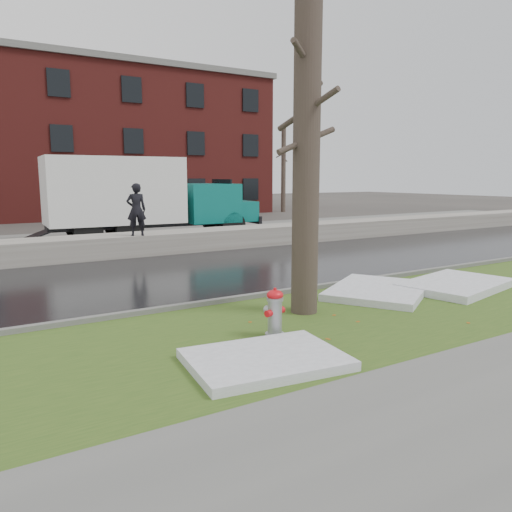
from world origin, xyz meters
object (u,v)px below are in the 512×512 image
fire_hydrant (275,311)px  worker (136,210)px  tree (306,144)px  box_truck (141,197)px

fire_hydrant → worker: bearing=71.1°
tree → fire_hydrant: bearing=-143.8°
fire_hydrant → tree: (1.38, 1.01, 2.85)m
box_truck → worker: box_truck is taller
fire_hydrant → box_truck: (2.52, 14.29, 1.38)m
box_truck → tree: bearing=-92.3°
worker → box_truck: bearing=-99.6°
tree → box_truck: size_ratio=0.61×
fire_hydrant → box_truck: box_truck is taller
fire_hydrant → worker: 9.72m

